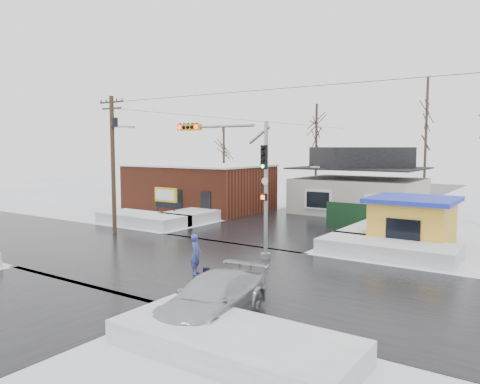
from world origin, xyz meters
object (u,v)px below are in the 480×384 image
Objects in this scene: utility_pole at (114,156)px; pedestrian at (196,255)px; marquee_sign at (166,196)px; kiosk at (413,222)px; traffic_signal at (240,169)px; car at (213,299)px.

utility_pole is 12.60m from pedestrian.
kiosk reaches higher than marquee_sign.
kiosk is at bearing -51.62° from pedestrian.
traffic_signal reaches higher than pedestrian.
car is (15.99, -14.81, -1.18)m from marquee_sign.
marquee_sign reaches higher than pedestrian.
utility_pole is 6.87m from marquee_sign.
marquee_sign is at bearing 26.48° from pedestrian.
car is at bearing -156.19° from pedestrian.
utility_pole is 1.76× the size of car.
kiosk is 2.54× the size of pedestrian.
kiosk is 13.06m from pedestrian.
marquee_sign is 18.51m from kiosk.
traffic_signal is at bearing -14.68° from pedestrian.
utility_pole reaches higher than car.
traffic_signal reaches higher than marquee_sign.
traffic_signal is 0.78× the size of utility_pole.
utility_pole is 18.95m from kiosk.
marquee_sign is at bearing 100.13° from utility_pole.
car is (-2.51, -15.31, -0.72)m from kiosk.
kiosk is 0.90× the size of car.
traffic_signal is 13.42m from marquee_sign.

